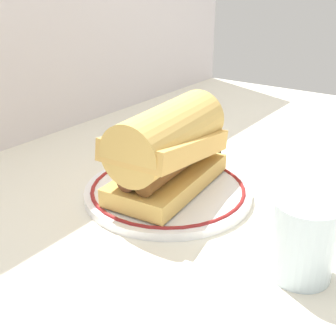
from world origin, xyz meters
name	(u,v)px	position (x,y,z in m)	size (l,w,h in m)	color
ground_plane	(164,191)	(0.00, 0.00, 0.00)	(1.50, 1.50, 0.00)	silver
plate	(168,190)	(-0.01, -0.01, 0.01)	(0.25, 0.25, 0.01)	white
sausage_sandwich	(168,147)	(-0.01, -0.01, 0.08)	(0.21, 0.12, 0.13)	tan
drinking_glass	(302,244)	(-0.07, -0.24, 0.04)	(0.07, 0.07, 0.09)	silver
butter_knife	(203,144)	(0.20, 0.05, 0.00)	(0.10, 0.13, 0.01)	silver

